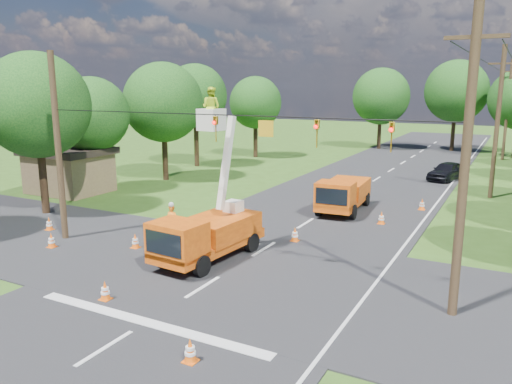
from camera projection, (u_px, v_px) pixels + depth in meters
The scene contains 30 objects.
ground at pixel (359, 191), 35.88m from camera, with size 140.00×140.00×0.00m, color #325419.
road_main at pixel (359, 191), 35.88m from camera, with size 12.00×100.00×0.06m, color black.
road_cross at pixel (230, 271), 20.33m from camera, with size 56.00×10.00×0.07m, color black.
stop_bar at pixel (146, 323), 15.83m from camera, with size 9.00×0.45×0.02m, color silver.
edge_line at pixel (440, 199), 33.31m from camera, with size 0.12×90.00×0.02m, color silver.
bucket_truck at pixel (207, 225), 21.30m from camera, with size 2.67×5.86×7.36m.
second_truck at pixel (343, 194), 29.71m from camera, with size 2.56×5.77×2.11m.
ground_worker at pixel (172, 222), 24.36m from camera, with size 0.63×0.41×1.73m, color orange.
distant_car at pixel (447, 171), 39.79m from camera, with size 1.75×4.34×1.48m, color black.
traffic_cone_0 at pixel (105, 291), 17.47m from camera, with size 0.38×0.38×0.71m.
traffic_cone_1 at pixel (190, 351), 13.52m from camera, with size 0.38×0.38×0.71m.
traffic_cone_2 at pixel (295, 234), 24.10m from camera, with size 0.38×0.38×0.71m.
traffic_cone_3 at pixel (381, 218), 27.12m from camera, with size 0.38×0.38×0.71m.
traffic_cone_4 at pixel (135, 241), 23.07m from camera, with size 0.38×0.38×0.71m.
traffic_cone_5 at pixel (51, 240), 23.16m from camera, with size 0.38×0.38×0.71m.
traffic_cone_6 at pixel (49, 224), 25.97m from camera, with size 0.38×0.38×0.71m.
traffic_cone_7 at pixel (422, 204), 30.21m from camera, with size 0.38×0.38×0.71m.
pole_right_near at pixel (465, 162), 15.37m from camera, with size 1.80×0.30×10.00m.
pole_right_mid at pixel (498, 122), 32.64m from camera, with size 1.80×0.30×10.00m.
pole_right_far at pixel (507, 109), 49.92m from camera, with size 1.80×0.30×10.00m.
pole_left at pixel (58, 148), 23.75m from camera, with size 0.30×0.30×9.00m.
signal_span at pixel (281, 129), 18.08m from camera, with size 18.00×0.29×1.07m.
shed at pixel (69, 170), 35.16m from camera, with size 5.50×4.50×3.15m.
tree_left_b at pixel (37, 105), 28.25m from camera, with size 6.00×6.00×9.32m.
tree_left_c at pixel (92, 115), 34.54m from camera, with size 5.20×5.20×8.06m.
tree_left_d at pixel (163, 103), 38.89m from camera, with size 6.20×6.20×9.24m.
tree_left_e at pixel (195, 96), 45.68m from camera, with size 5.80×5.80×9.41m.
tree_left_f at pixel (255, 103), 51.85m from camera, with size 5.40×5.40×8.40m.
tree_far_a at pixel (381, 96), 58.48m from camera, with size 6.60×6.60×9.50m.
tree_far_b at pixel (456, 91), 56.41m from camera, with size 7.00×7.00×10.32m.
Camera 1 is at (9.93, -14.48, 7.39)m, focal length 35.00 mm.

